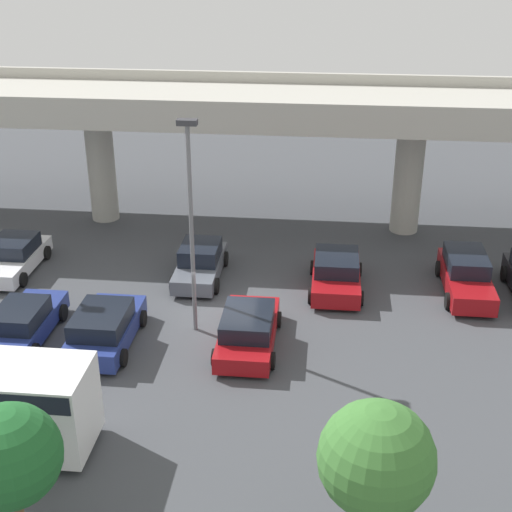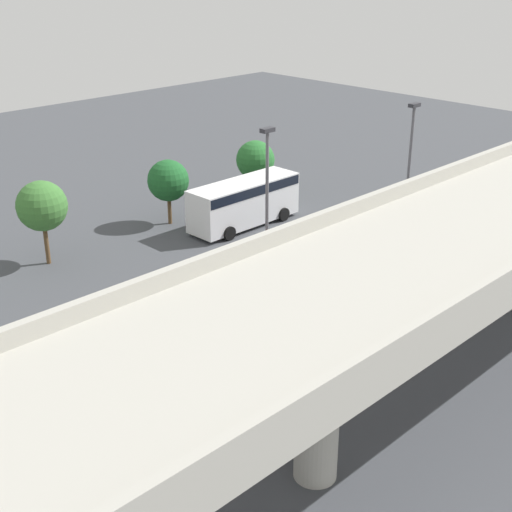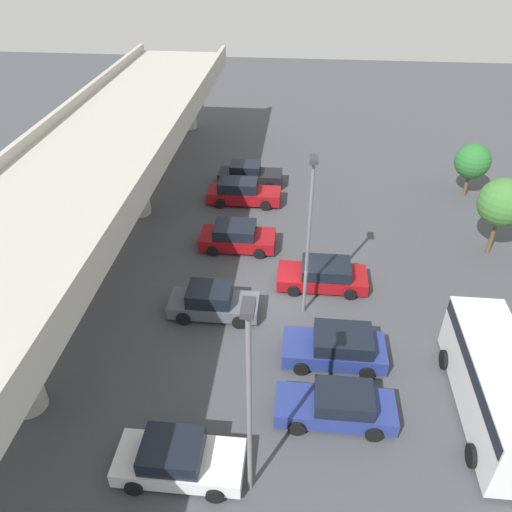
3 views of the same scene
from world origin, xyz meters
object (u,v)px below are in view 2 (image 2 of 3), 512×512
parked_car_0 (439,251)px  parked_car_5 (245,343)px  parked_car_1 (326,237)px  tree_front_left (255,160)px  lamp_post_mid_lot (267,198)px  parked_car_2 (287,250)px  parked_car_3 (343,301)px  shuttle_bus (244,200)px  tree_front_right (42,206)px  parked_car_6 (143,398)px  parked_car_4 (222,283)px  parked_car_7 (73,430)px  tree_front_centre (168,181)px  lamp_post_near_aisle (409,166)px

parked_car_0 → parked_car_5: 14.42m
parked_car_1 → tree_front_left: size_ratio=1.16×
lamp_post_mid_lot → tree_front_left: 14.51m
parked_car_2 → parked_car_3: 6.42m
shuttle_bus → parked_car_2: bearing=-111.9°
parked_car_0 → tree_front_left: tree_front_left is taller
parked_car_1 → lamp_post_mid_lot: bearing=-77.4°
parked_car_1 → tree_front_left: 10.04m
parked_car_1 → tree_front_right: tree_front_right is taller
parked_car_6 → shuttle_bus: 20.01m
parked_car_4 → shuttle_bus: bearing=129.8°
parked_car_3 → shuttle_bus: shuttle_bus is taller
parked_car_0 → parked_car_7: bearing=89.8°
parked_car_6 → tree_front_centre: size_ratio=1.20×
parked_car_7 → parked_car_2: bearing=-71.4°
parked_car_3 → tree_front_centre: tree_front_centre is taller
parked_car_7 → tree_front_centre: 22.00m
parked_car_1 → parked_car_2: size_ratio=1.04×
parked_car_6 → lamp_post_near_aisle: (-20.25, -2.66, 4.06)m
parked_car_0 → tree_front_right: size_ratio=0.97×
tree_front_left → tree_front_centre: 7.29m
lamp_post_near_aisle → tree_front_left: size_ratio=2.06×
parked_car_7 → shuttle_bus: bearing=-59.0°
lamp_post_near_aisle → lamp_post_mid_lot: (9.44, -1.67, -0.03)m
parked_car_7 → lamp_post_near_aisle: lamp_post_near_aisle is taller
parked_car_4 → parked_car_7: size_ratio=1.03×
parked_car_3 → parked_car_6: bearing=89.5°
parked_car_0 → parked_car_7: (22.65, -0.09, 0.07)m
parked_car_1 → parked_car_7: bearing=-74.3°
shuttle_bus → lamp_post_near_aisle: (-3.99, 8.97, 3.15)m
parked_car_7 → tree_front_right: tree_front_right is taller
tree_front_centre → lamp_post_near_aisle: bearing=119.5°
parked_car_1 → lamp_post_near_aisle: size_ratio=0.56×
parked_car_2 → tree_front_centre: bearing=-175.6°
parked_car_4 → tree_front_left: bearing=129.2°
parked_car_4 → tree_front_right: (4.04, -9.63, 2.61)m
parked_car_2 → lamp_post_mid_lot: lamp_post_mid_lot is taller
parked_car_1 → parked_car_7: size_ratio=1.03×
shuttle_bus → lamp_post_near_aisle: size_ratio=0.91×
shuttle_bus → tree_front_right: (11.64, -3.30, 1.62)m
parked_car_7 → tree_front_centre: size_ratio=1.11×
parked_car_1 → parked_car_4: (8.38, 0.43, -0.00)m
parked_car_4 → tree_front_centre: tree_front_centre is taller
parked_car_4 → tree_front_right: bearing=-157.3°
parked_car_3 → parked_car_5: 5.97m
parked_car_2 → parked_car_4: (5.26, 0.50, -0.05)m
parked_car_3 → tree_front_right: bearing=24.3°
parked_car_5 → lamp_post_near_aisle: 15.54m
lamp_post_near_aisle → tree_front_centre: lamp_post_near_aisle is taller
parked_car_0 → parked_car_1: 6.31m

